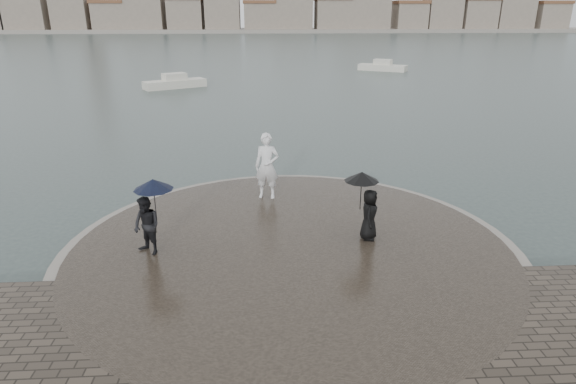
{
  "coord_description": "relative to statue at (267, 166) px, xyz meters",
  "views": [
    {
      "loc": [
        -0.79,
        -8.31,
        6.37
      ],
      "look_at": [
        0.0,
        4.8,
        1.45
      ],
      "focal_mm": 30.0,
      "sensor_mm": 36.0,
      "label": 1
    }
  ],
  "objects": [
    {
      "name": "far_skyline",
      "position": [
        -5.72,
        153.46,
        4.12
      ],
      "size": [
        260.0,
        20.0,
        37.0
      ],
      "color": "gray",
      "rests_on": "ground"
    },
    {
      "name": "ground",
      "position": [
        0.57,
        -7.25,
        -1.49
      ],
      "size": [
        400.0,
        400.0,
        0.0
      ],
      "primitive_type": "plane",
      "color": "#2B3835",
      "rests_on": "ground"
    },
    {
      "name": "kerb_ring",
      "position": [
        0.57,
        -3.75,
        -1.33
      ],
      "size": [
        12.5,
        12.5,
        0.32
      ],
      "primitive_type": "cylinder",
      "color": "gray",
      "rests_on": "ground"
    },
    {
      "name": "boats",
      "position": [
        3.21,
        34.75,
        -1.11
      ],
      "size": [
        27.4,
        16.4,
        1.5
      ],
      "color": "beige",
      "rests_on": "ground"
    },
    {
      "name": "statue",
      "position": [
        0.0,
        0.0,
        0.0
      ],
      "size": [
        0.91,
        0.68,
        2.25
      ],
      "primitive_type": "imported",
      "rotation": [
        0.0,
        0.0,
        -0.19
      ],
      "color": "white",
      "rests_on": "quay_tip"
    },
    {
      "name": "quay_tip",
      "position": [
        0.57,
        -3.75,
        -1.31
      ],
      "size": [
        11.9,
        11.9,
        0.36
      ],
      "primitive_type": "cylinder",
      "color": "#2D261E",
      "rests_on": "ground"
    },
    {
      "name": "visitor_right",
      "position": [
        2.7,
        -3.38,
        -0.04
      ],
      "size": [
        1.06,
        0.99,
        1.95
      ],
      "color": "black",
      "rests_on": "quay_tip"
    },
    {
      "name": "visitor_left",
      "position": [
        -3.14,
        -3.92,
        -0.02
      ],
      "size": [
        1.25,
        1.08,
        2.04
      ],
      "color": "black",
      "rests_on": "quay_tip"
    }
  ]
}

